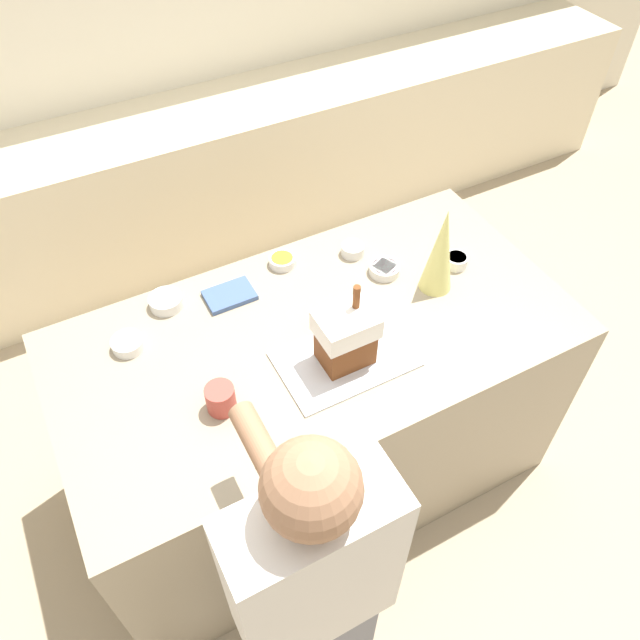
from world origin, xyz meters
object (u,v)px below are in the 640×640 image
at_px(decorative_tree, 441,251).
at_px(person, 313,602).
at_px(mug, 221,399).
at_px(candy_bowl_front_corner, 384,269).
at_px(candy_bowl_beside_tree, 128,343).
at_px(candy_bowl_far_left, 282,261).
at_px(candy_bowl_near_tray_left, 353,249).
at_px(gingerbread_house, 346,337).
at_px(baking_tray, 345,359).
at_px(cookbook, 230,295).
at_px(candy_bowl_far_right, 456,260).
at_px(candy_bowl_center_rear, 166,301).

relative_size(decorative_tree, person, 0.22).
bearing_deg(mug, candy_bowl_front_corner, 20.26).
height_order(decorative_tree, candy_bowl_beside_tree, decorative_tree).
distance_m(candy_bowl_beside_tree, candy_bowl_front_corner, 0.99).
distance_m(candy_bowl_far_left, candy_bowl_near_tray_left, 0.29).
bearing_deg(candy_bowl_far_left, candy_bowl_front_corner, -34.68).
height_order(gingerbread_house, mug, gingerbread_house).
bearing_deg(person, gingerbread_house, 54.25).
bearing_deg(mug, decorative_tree, 8.59).
xyz_separation_m(baking_tray, candy_bowl_front_corner, (0.35, 0.31, 0.02)).
distance_m(candy_bowl_near_tray_left, cookbook, 0.53).
relative_size(candy_bowl_near_tray_left, cookbook, 0.50).
height_order(candy_bowl_far_right, candy_bowl_center_rear, candy_bowl_far_right).
distance_m(baking_tray, decorative_tree, 0.53).
xyz_separation_m(baking_tray, person, (-0.44, -0.62, -0.12)).
relative_size(candy_bowl_beside_tree, candy_bowl_front_corner, 0.94).
bearing_deg(candy_bowl_beside_tree, mug, -63.34).
bearing_deg(person, candy_bowl_far_right, 37.94).
height_order(candy_bowl_front_corner, cookbook, candy_bowl_front_corner).
xyz_separation_m(candy_bowl_beside_tree, cookbook, (0.40, 0.06, -0.01)).
distance_m(decorative_tree, candy_bowl_center_rear, 1.02).
bearing_deg(candy_bowl_front_corner, person, -130.65).
bearing_deg(cookbook, baking_tray, -63.38).
height_order(mug, person, person).
xyz_separation_m(gingerbread_house, candy_bowl_center_rear, (-0.46, 0.53, -0.10)).
height_order(candy_bowl_near_tray_left, person, person).
height_order(decorative_tree, candy_bowl_near_tray_left, decorative_tree).
height_order(decorative_tree, cookbook, decorative_tree).
height_order(candy_bowl_near_tray_left, cookbook, candy_bowl_near_tray_left).
bearing_deg(candy_bowl_far_right, candy_bowl_center_rear, 163.40).
distance_m(candy_bowl_beside_tree, candy_bowl_far_right, 1.27).
bearing_deg(candy_bowl_beside_tree, candy_bowl_front_corner, -5.40).
distance_m(gingerbread_house, candy_bowl_near_tray_left, 0.55).
distance_m(baking_tray, cookbook, 0.52).
bearing_deg(candy_bowl_near_tray_left, person, -124.49).
bearing_deg(candy_bowl_far_right, baking_tray, -161.15).
relative_size(gingerbread_house, cookbook, 1.66).
bearing_deg(candy_bowl_far_left, decorative_tree, -39.65).
relative_size(gingerbread_house, candy_bowl_near_tray_left, 3.31).
relative_size(decorative_tree, cookbook, 1.97).
relative_size(candy_bowl_far_left, candy_bowl_far_right, 1.14).
xyz_separation_m(decorative_tree, mug, (-0.92, -0.14, -0.13)).
bearing_deg(candy_bowl_beside_tree, candy_bowl_center_rear, 35.99).
height_order(candy_bowl_beside_tree, person, person).
bearing_deg(candy_bowl_far_right, mug, -169.48).
xyz_separation_m(candy_bowl_center_rear, cookbook, (0.22, -0.07, -0.01)).
height_order(candy_bowl_far_left, candy_bowl_beside_tree, candy_bowl_beside_tree).
relative_size(candy_bowl_center_rear, cookbook, 0.68).
relative_size(decorative_tree, candy_bowl_center_rear, 2.90).
bearing_deg(candy_bowl_center_rear, candy_bowl_beside_tree, -144.01).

